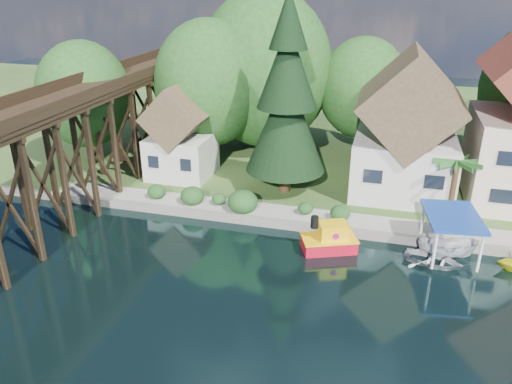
# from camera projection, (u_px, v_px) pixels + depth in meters

# --- Properties ---
(ground) EXTENTS (140.00, 140.00, 0.00)m
(ground) POSITION_uv_depth(u_px,v_px,m) (266.00, 295.00, 27.62)
(ground) COLOR black
(ground) RESTS_ON ground
(bank) EXTENTS (140.00, 52.00, 0.50)m
(bank) POSITION_uv_depth(u_px,v_px,m) (338.00, 126.00, 57.59)
(bank) COLOR #304B1E
(bank) RESTS_ON ground
(seawall) EXTENTS (60.00, 0.40, 0.62)m
(seawall) POSITION_uv_depth(u_px,v_px,m) (352.00, 233.00, 33.61)
(seawall) COLOR slate
(seawall) RESTS_ON ground
(promenade) EXTENTS (50.00, 2.60, 0.06)m
(promenade) POSITION_uv_depth(u_px,v_px,m) (384.00, 225.00, 34.19)
(promenade) COLOR gray
(promenade) RESTS_ON bank
(trestle_bridge) EXTENTS (4.12, 44.18, 9.30)m
(trestle_bridge) POSITION_uv_depth(u_px,v_px,m) (57.00, 150.00, 33.90)
(trestle_bridge) COLOR black
(trestle_bridge) RESTS_ON ground
(house_left) EXTENTS (7.64, 8.64, 11.02)m
(house_left) POSITION_uv_depth(u_px,v_px,m) (406.00, 134.00, 38.03)
(house_left) COLOR beige
(house_left) RESTS_ON bank
(shed) EXTENTS (5.09, 5.40, 7.85)m
(shed) POSITION_uv_depth(u_px,v_px,m) (181.00, 138.00, 41.55)
(shed) COLOR beige
(shed) RESTS_ON bank
(bg_trees) EXTENTS (49.90, 13.30, 10.57)m
(bg_trees) POSITION_uv_depth(u_px,v_px,m) (337.00, 88.00, 43.26)
(bg_trees) COLOR #382314
(bg_trees) RESTS_ON bank
(shrubs) EXTENTS (15.76, 2.47, 1.70)m
(shrubs) POSITION_uv_depth(u_px,v_px,m) (236.00, 199.00, 36.42)
(shrubs) COLOR #1B4318
(shrubs) RESTS_ON bank
(conifer) EXTENTS (6.15, 6.15, 15.13)m
(conifer) POSITION_uv_depth(u_px,v_px,m) (287.00, 100.00, 36.78)
(conifer) COLOR #382314
(conifer) RESTS_ON bank
(palm_tree) EXTENTS (4.08, 4.08, 4.52)m
(palm_tree) POSITION_uv_depth(u_px,v_px,m) (457.00, 164.00, 33.91)
(palm_tree) COLOR #382314
(palm_tree) RESTS_ON bank
(tugboat) EXTENTS (3.92, 3.06, 2.51)m
(tugboat) POSITION_uv_depth(u_px,v_px,m) (330.00, 240.00, 31.86)
(tugboat) COLOR red
(tugboat) RESTS_ON ground
(boat_white_a) EXTENTS (4.02, 3.30, 0.73)m
(boat_white_a) POSITION_uv_depth(u_px,v_px,m) (433.00, 258.00, 30.48)
(boat_white_a) COLOR silver
(boat_white_a) RESTS_ON ground
(boat_canopy) EXTENTS (3.83, 4.94, 2.93)m
(boat_canopy) POSITION_uv_depth(u_px,v_px,m) (449.00, 239.00, 30.84)
(boat_canopy) COLOR silver
(boat_canopy) RESTS_ON ground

